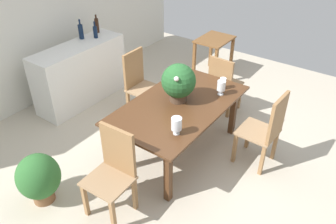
% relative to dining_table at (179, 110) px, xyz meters
% --- Properties ---
extents(ground_plane, '(7.04, 7.04, 0.00)m').
position_rel_dining_table_xyz_m(ground_plane, '(0.00, 0.06, -0.65)').
color(ground_plane, '#BCB29E').
extents(back_wall, '(6.40, 0.10, 2.60)m').
position_rel_dining_table_xyz_m(back_wall, '(0.00, 2.66, 0.65)').
color(back_wall, silver).
rests_on(back_wall, ground).
extents(dining_table, '(1.84, 1.07, 0.75)m').
position_rel_dining_table_xyz_m(dining_table, '(0.00, 0.00, 0.00)').
color(dining_table, '#4C2D19').
rests_on(dining_table, ground).
extents(chair_foot_end, '(0.44, 0.46, 0.94)m').
position_rel_dining_table_xyz_m(chair_foot_end, '(1.20, 0.00, -0.13)').
color(chair_foot_end, olive).
rests_on(chair_foot_end, ground).
extents(chair_near_right, '(0.47, 0.47, 1.03)m').
position_rel_dining_table_xyz_m(chair_near_right, '(0.41, -1.02, -0.09)').
color(chair_near_right, olive).
rests_on(chair_near_right, ground).
extents(chair_far_right, '(0.46, 0.43, 1.03)m').
position_rel_dining_table_xyz_m(chair_far_right, '(0.41, 1.01, -0.09)').
color(chair_far_right, olive).
rests_on(chair_far_right, ground).
extents(chair_head_end, '(0.45, 0.48, 1.02)m').
position_rel_dining_table_xyz_m(chair_head_end, '(-1.19, 0.00, -0.09)').
color(chair_head_end, olive).
rests_on(chair_head_end, ground).
extents(flower_centerpiece, '(0.43, 0.43, 0.49)m').
position_rel_dining_table_xyz_m(flower_centerpiece, '(0.06, 0.05, 0.36)').
color(flower_centerpiece, '#4C3828').
rests_on(flower_centerpiece, dining_table).
extents(crystal_vase_left, '(0.12, 0.12, 0.21)m').
position_rel_dining_table_xyz_m(crystal_vase_left, '(-0.53, -0.32, 0.22)').
color(crystal_vase_left, silver).
rests_on(crystal_vase_left, dining_table).
extents(crystal_vase_center_near, '(0.09, 0.09, 0.15)m').
position_rel_dining_table_xyz_m(crystal_vase_center_near, '(0.66, -0.26, 0.19)').
color(crystal_vase_center_near, silver).
rests_on(crystal_vase_center_near, dining_table).
extents(crystal_vase_right, '(0.11, 0.11, 0.20)m').
position_rel_dining_table_xyz_m(crystal_vase_right, '(0.50, -0.31, 0.22)').
color(crystal_vase_right, silver).
rests_on(crystal_vase_right, dining_table).
extents(wine_glass, '(0.07, 0.07, 0.15)m').
position_rel_dining_table_xyz_m(wine_glass, '(0.27, 0.34, 0.20)').
color(wine_glass, silver).
rests_on(wine_glass, dining_table).
extents(kitchen_counter, '(1.57, 0.51, 0.97)m').
position_rel_dining_table_xyz_m(kitchen_counter, '(0.17, 2.04, -0.17)').
color(kitchen_counter, silver).
rests_on(kitchen_counter, ground).
extents(wine_bottle_amber, '(0.07, 0.07, 0.30)m').
position_rel_dining_table_xyz_m(wine_bottle_amber, '(0.77, 2.19, 0.44)').
color(wine_bottle_amber, black).
rests_on(wine_bottle_amber, kitchen_counter).
extents(wine_bottle_green, '(0.08, 0.08, 0.32)m').
position_rel_dining_table_xyz_m(wine_bottle_green, '(0.42, 2.19, 0.43)').
color(wine_bottle_green, '#0F1E38').
rests_on(wine_bottle_green, kitchen_counter).
extents(wine_bottle_clear, '(0.07, 0.07, 0.27)m').
position_rel_dining_table_xyz_m(wine_bottle_clear, '(0.58, 2.03, 0.41)').
color(wine_bottle_clear, '#0F1E38').
rests_on(wine_bottle_clear, kitchen_counter).
extents(side_table, '(0.70, 0.53, 0.72)m').
position_rel_dining_table_xyz_m(side_table, '(2.23, 0.74, -0.10)').
color(side_table, brown).
rests_on(side_table, ground).
extents(potted_plant_floor, '(0.48, 0.48, 0.63)m').
position_rel_dining_table_xyz_m(potted_plant_floor, '(-1.63, 0.75, -0.31)').
color(potted_plant_floor, brown).
rests_on(potted_plant_floor, ground).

